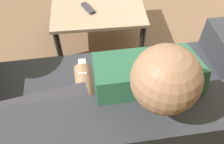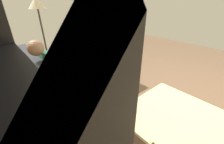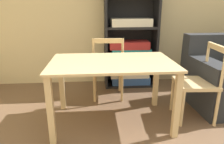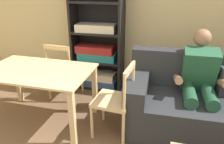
% 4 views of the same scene
% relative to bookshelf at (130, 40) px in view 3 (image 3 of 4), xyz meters
% --- Properties ---
extents(wall_back, '(6.20, 0.12, 2.60)m').
position_rel_bookshelf_xyz_m(wall_back, '(0.48, 0.25, 0.55)').
color(wall_back, '#D1BC8C').
rests_on(wall_back, ground_plane).
extents(bookshelf, '(0.83, 0.36, 1.92)m').
position_rel_bookshelf_xyz_m(bookshelf, '(0.00, 0.00, 0.00)').
color(bookshelf, black).
rests_on(bookshelf, ground_plane).
extents(dining_table, '(1.32, 0.82, 0.72)m').
position_rel_bookshelf_xyz_m(dining_table, '(-0.39, -1.16, -0.14)').
color(dining_table, '#D1B27F').
rests_on(dining_table, ground_plane).
extents(dining_chair_near_wall, '(0.44, 0.44, 0.89)m').
position_rel_bookshelf_xyz_m(dining_chair_near_wall, '(-0.39, -0.48, -0.31)').
color(dining_chair_near_wall, tan).
rests_on(dining_chair_near_wall, ground_plane).
extents(dining_chair_facing_couch, '(0.45, 0.45, 0.88)m').
position_rel_bookshelf_xyz_m(dining_chair_facing_couch, '(0.60, -1.16, -0.31)').
color(dining_chair_facing_couch, '#D1B27F').
rests_on(dining_chair_facing_couch, ground_plane).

